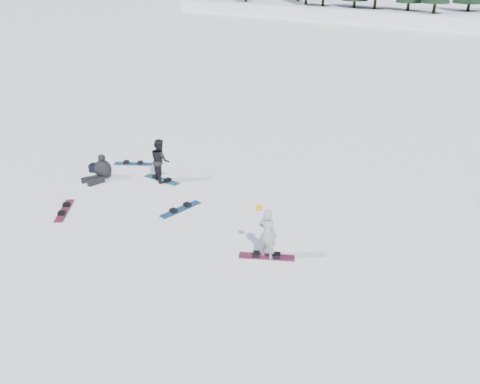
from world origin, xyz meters
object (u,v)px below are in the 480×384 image
(snowboard_loose_b, at_px, (64,211))
(snowboard_loose_c, at_px, (133,164))
(seated_rider, at_px, (102,170))
(snowboard_loose_a, at_px, (181,209))
(gear_bag, at_px, (96,168))
(snowboarder_man, at_px, (160,160))
(snowboarder_woman, at_px, (267,234))

(snowboard_loose_b, distance_m, snowboard_loose_c, 4.04)
(seated_rider, relative_size, snowboard_loose_c, 0.79)
(snowboard_loose_c, bearing_deg, snowboard_loose_b, -106.43)
(snowboard_loose_c, distance_m, snowboard_loose_a, 4.34)
(gear_bag, relative_size, snowboard_loose_b, 0.30)
(snowboarder_man, bearing_deg, snowboarder_woman, -169.83)
(snowboarder_woman, xyz_separation_m, snowboard_loose_b, (-6.62, -1.65, -0.73))
(snowboarder_woman, height_order, snowboard_loose_c, snowboarder_woman)
(snowboard_loose_b, xyz_separation_m, snowboard_loose_a, (2.93, 2.25, 0.00))
(gear_bag, xyz_separation_m, snowboard_loose_a, (4.61, -0.34, -0.14))
(snowboarder_woman, height_order, snowboard_loose_b, snowboarder_woman)
(snowboarder_woman, height_order, gear_bag, snowboarder_woman)
(snowboard_loose_b, bearing_deg, snowboarder_man, 126.21)
(snowboard_loose_a, bearing_deg, snowboarder_woman, -90.98)
(snowboarder_man, height_order, snowboard_loose_c, snowboarder_man)
(seated_rider, relative_size, snowboard_loose_a, 0.79)
(snowboard_loose_b, height_order, snowboard_loose_c, same)
(seated_rider, bearing_deg, snowboarder_woman, 13.26)
(snowboarder_woman, distance_m, gear_bag, 8.37)
(snowboarder_man, xyz_separation_m, gear_bag, (-2.54, -0.91, -0.64))
(snowboard_loose_c, relative_size, snowboard_loose_a, 1.00)
(snowboarder_woman, xyz_separation_m, snowboarder_man, (-5.76, 1.86, 0.04))
(snowboarder_man, relative_size, snowboard_loose_c, 1.05)
(snowboarder_man, distance_m, snowboard_loose_a, 2.54)
(snowboarder_man, xyz_separation_m, snowboard_loose_b, (-0.86, -3.50, -0.77))
(seated_rider, distance_m, snowboard_loose_a, 3.93)
(snowboarder_man, relative_size, snowboard_loose_b, 1.05)
(snowboard_loose_c, bearing_deg, snowboard_loose_a, -54.27)
(gear_bag, bearing_deg, snowboard_loose_b, -57.07)
(seated_rider, height_order, snowboard_loose_a, seated_rider)
(snowboarder_woman, bearing_deg, seated_rider, -8.11)
(snowboard_loose_a, bearing_deg, gear_bag, 94.04)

